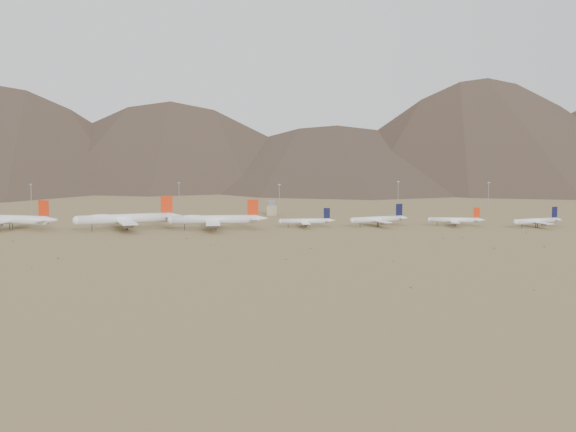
{
  "coord_description": "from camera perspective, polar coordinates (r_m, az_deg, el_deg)",
  "views": [
    {
      "loc": [
        7.72,
        -454.99,
        59.49
      ],
      "look_at": [
        37.64,
        30.0,
        8.67
      ],
      "focal_mm": 45.0,
      "sensor_mm": 36.0,
      "label": 1
    }
  ],
  "objects": [
    {
      "name": "narrowbody_c",
      "position": [
        517.27,
        13.1,
        -0.31
      ],
      "size": [
        39.9,
        29.03,
        13.23
      ],
      "rotation": [
        0.0,
        0.0,
        -0.15
      ],
      "color": "white",
      "rests_on": "ground"
    },
    {
      "name": "mast_centre",
      "position": [
        566.16,
        -0.69,
        1.38
      ],
      "size": [
        2.0,
        0.6,
        25.7
      ],
      "color": "gray",
      "rests_on": "ground"
    },
    {
      "name": "narrowbody_b",
      "position": [
        506.44,
        7.17,
        -0.26
      ],
      "size": [
        44.37,
        33.1,
        15.24
      ],
      "rotation": [
        0.0,
        0.0,
        0.33
      ],
      "color": "white",
      "rests_on": "ground"
    },
    {
      "name": "mountain_ridge",
      "position": [
        1358.03,
        -3.91,
        9.78
      ],
      "size": [
        4400.0,
        1000.0,
        300.0
      ],
      "color": "#48382B",
      "rests_on": "ground"
    },
    {
      "name": "ground",
      "position": [
        458.93,
        -4.47,
        -1.5
      ],
      "size": [
        3000.0,
        3000.0,
        0.0
      ],
      "primitive_type": "plane",
      "color": "olive",
      "rests_on": "ground"
    },
    {
      "name": "widebody_east",
      "position": [
        485.58,
        -5.82,
        -0.27
      ],
      "size": [
        67.79,
        52.15,
        20.13
      ],
      "rotation": [
        0.0,
        0.0,
        0.06
      ],
      "color": "white",
      "rests_on": "ground"
    },
    {
      "name": "mast_east",
      "position": [
        613.65,
        8.69,
        1.67
      ],
      "size": [
        2.0,
        0.6,
        25.7
      ],
      "color": "gray",
      "rests_on": "ground"
    },
    {
      "name": "mast_west",
      "position": [
        596.92,
        -8.6,
        1.55
      ],
      "size": [
        2.0,
        0.6,
        25.7
      ],
      "color": "gray",
      "rests_on": "ground"
    },
    {
      "name": "widebody_west",
      "position": [
        517.71,
        -21.13,
        -0.25
      ],
      "size": [
        66.38,
        52.79,
        20.44
      ],
      "rotation": [
        0.0,
        0.0,
        -0.32
      ],
      "color": "white",
      "rests_on": "ground"
    },
    {
      "name": "mast_far_east",
      "position": [
        614.73,
        15.55,
        1.53
      ],
      "size": [
        2.0,
        0.6,
        25.7
      ],
      "color": "gray",
      "rests_on": "ground"
    },
    {
      "name": "mast_far_west",
      "position": [
        603.43,
        -19.63,
        1.32
      ],
      "size": [
        2.0,
        0.6,
        25.7
      ],
      "color": "gray",
      "rests_on": "ground"
    },
    {
      "name": "narrowbody_d",
      "position": [
        525.71,
        19.1,
        -0.37
      ],
      "size": [
        40.1,
        29.88,
        13.74
      ],
      "rotation": [
        0.0,
        0.0,
        0.32
      ],
      "color": "white",
      "rests_on": "ground"
    },
    {
      "name": "narrowbody_a",
      "position": [
        497.36,
        1.45,
        -0.4
      ],
      "size": [
        40.05,
        28.74,
        13.21
      ],
      "rotation": [
        0.0,
        0.0,
        0.05
      ],
      "color": "white",
      "rests_on": "ground"
    },
    {
      "name": "control_tower",
      "position": [
        577.97,
        -1.31,
        0.59
      ],
      "size": [
        8.0,
        8.0,
        12.0
      ],
      "color": "tan",
      "rests_on": "ground"
    },
    {
      "name": "desert_scrub",
      "position": [
        393.77,
        3.64,
        -2.69
      ],
      "size": [
        387.83,
        172.61,
        0.84
      ],
      "color": "olive",
      "rests_on": "ground"
    },
    {
      "name": "widebody_centre",
      "position": [
        494.56,
        -12.73,
        -0.2
      ],
      "size": [
        71.35,
        56.79,
        22.01
      ],
      "rotation": [
        0.0,
        0.0,
        0.32
      ],
      "color": "white",
      "rests_on": "ground"
    }
  ]
}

